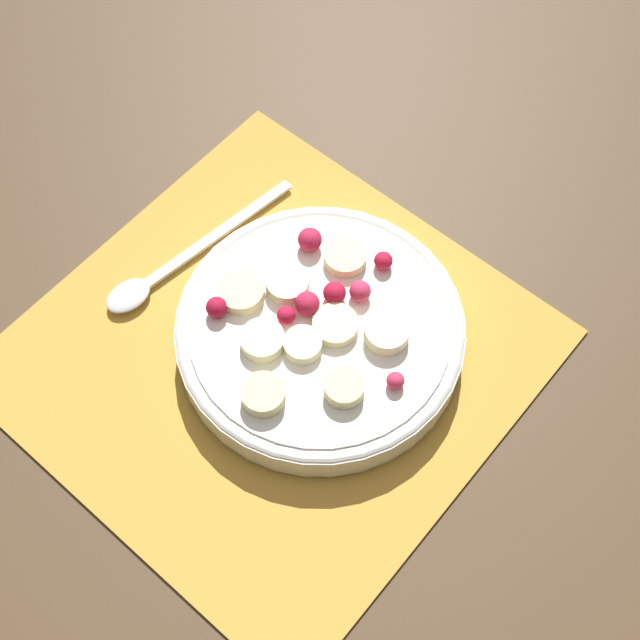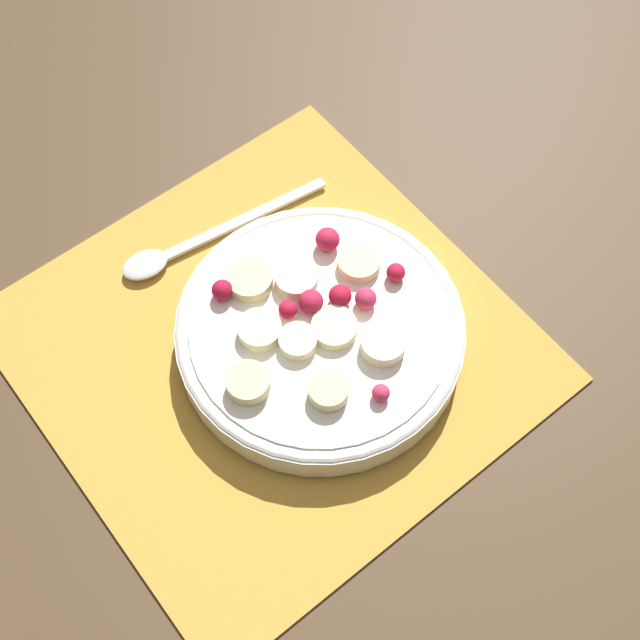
# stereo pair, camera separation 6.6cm
# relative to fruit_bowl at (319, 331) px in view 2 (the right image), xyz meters

# --- Properties ---
(ground_plane) EXTENTS (3.00, 3.00, 0.00)m
(ground_plane) POSITION_rel_fruit_bowl_xyz_m (-0.02, -0.03, -0.03)
(ground_plane) COLOR #4C3823
(placemat) EXTENTS (0.37, 0.37, 0.01)m
(placemat) POSITION_rel_fruit_bowl_xyz_m (-0.02, -0.03, -0.02)
(placemat) COLOR gold
(placemat) RESTS_ON ground_plane
(fruit_bowl) EXTENTS (0.23, 0.23, 0.05)m
(fruit_bowl) POSITION_rel_fruit_bowl_xyz_m (0.00, 0.00, 0.00)
(fruit_bowl) COLOR silver
(fruit_bowl) RESTS_ON placemat
(spoon) EXTENTS (0.05, 0.20, 0.01)m
(spoon) POSITION_rel_fruit_bowl_xyz_m (-0.15, -0.04, -0.02)
(spoon) COLOR silver
(spoon) RESTS_ON placemat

